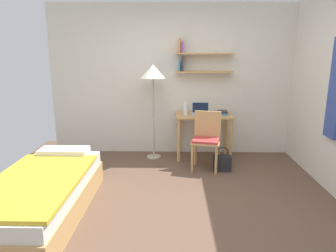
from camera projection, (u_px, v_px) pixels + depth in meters
ground_plane at (176, 204)px, 3.72m from camera, size 5.28×5.28×0.00m
wall_back at (177, 80)px, 5.37m from camera, size 4.40×0.27×2.60m
bed at (42, 195)px, 3.42m from camera, size 0.92×1.98×0.54m
desk at (204, 123)px, 5.21m from camera, size 0.95×0.55×0.76m
desk_chair at (206, 137)px, 4.75m from camera, size 0.50×0.47×0.90m
standing_lamp at (153, 76)px, 5.02m from camera, size 0.42×0.42×1.59m
laptop at (200, 111)px, 5.18m from camera, size 0.30×0.22×0.21m
water_bottle at (185, 108)px, 5.08m from camera, size 0.06×0.06×0.23m
book_stack at (222, 112)px, 5.20m from camera, size 0.17×0.24×0.06m
handbag at (222, 163)px, 4.73m from camera, size 0.27×0.13×0.38m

